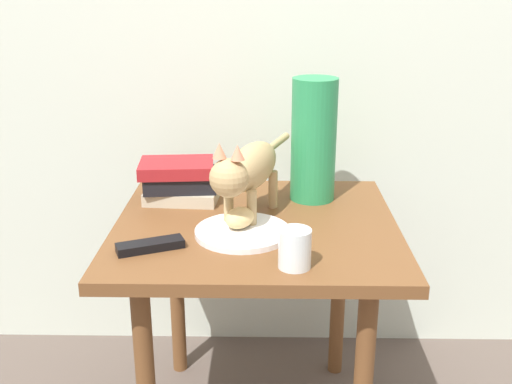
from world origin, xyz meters
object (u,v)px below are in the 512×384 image
book_stack (180,180)px  tv_remote (150,246)px  bread_roll (240,218)px  cat (248,169)px  plate (243,232)px  side_table (256,255)px  green_vase (314,140)px  candle_jar (295,250)px

book_stack → tv_remote: book_stack is taller
bread_roll → cat: 0.13m
bread_roll → cat: cat is taller
plate → cat: cat is taller
plate → bread_roll: bread_roll is taller
side_table → green_vase: 0.35m
side_table → green_vase: size_ratio=2.11×
candle_jar → book_stack: bearing=126.0°
side_table → green_vase: green_vase is taller
book_stack → candle_jar: (0.30, -0.41, -0.02)m
candle_jar → tv_remote: candle_jar is taller
bread_roll → book_stack: size_ratio=0.37×
bread_roll → tv_remote: (-0.20, -0.10, -0.03)m
bread_roll → candle_jar: bearing=-55.4°
candle_jar → cat: bearing=111.7°
plate → book_stack: (-0.18, 0.24, 0.05)m
cat → candle_jar: size_ratio=5.40×
candle_jar → green_vase: bearing=81.2°
bread_roll → green_vase: (0.19, 0.25, 0.13)m
plate → green_vase: green_vase is taller
side_table → tv_remote: 0.30m
side_table → tv_remote: (-0.23, -0.17, 0.10)m
book_stack → green_vase: size_ratio=0.66×
book_stack → plate: bearing=-53.1°
candle_jar → bread_roll: bearing=124.6°
candle_jar → tv_remote: size_ratio=0.57×
bread_roll → plate: bearing=-56.3°
plate → candle_jar: 0.21m
cat → candle_jar: bearing=-68.3°
green_vase → cat: bearing=-136.7°
green_vase → candle_jar: bearing=-98.8°
plate → tv_remote: (-0.20, -0.09, 0.00)m
cat → tv_remote: (-0.21, -0.18, -0.12)m
side_table → book_stack: size_ratio=3.22×
plate → book_stack: book_stack is taller
bread_roll → tv_remote: bread_roll is taller
bread_roll → tv_remote: 0.22m
plate → cat: size_ratio=0.49×
book_stack → tv_remote: bearing=-94.3°
green_vase → tv_remote: bearing=-138.2°
candle_jar → plate: bearing=124.6°
side_table → green_vase: bearing=49.7°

